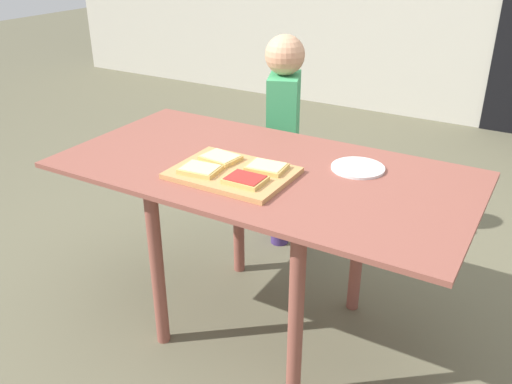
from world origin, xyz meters
TOP-DOWN VIEW (x-y plane):
  - ground_plane at (0.00, 0.00)m, footprint 16.00×16.00m
  - dining_table at (0.00, 0.00)m, footprint 1.50×0.77m
  - cutting_board at (-0.06, -0.11)m, footprint 0.41×0.30m
  - pizza_slice_near_right at (0.03, -0.17)m, footprint 0.13×0.10m
  - pizza_slice_far_right at (0.04, -0.05)m, footprint 0.14×0.11m
  - pizza_slice_far_left at (-0.15, -0.05)m, footprint 0.14×0.12m
  - pizza_slice_near_left at (-0.15, -0.18)m, footprint 0.14×0.12m
  - plate_white_right at (0.30, 0.16)m, footprint 0.19×0.19m
  - child_left at (-0.26, 0.67)m, footprint 0.22×0.27m

SIDE VIEW (x-z plane):
  - ground_plane at x=0.00m, z-range 0.00..0.00m
  - dining_table at x=0.00m, z-range 0.25..0.96m
  - child_left at x=-0.26m, z-range 0.09..1.14m
  - plate_white_right at x=0.30m, z-range 0.71..0.72m
  - cutting_board at x=-0.06m, z-range 0.71..0.72m
  - pizza_slice_near_right at x=0.03m, z-range 0.72..0.74m
  - pizza_slice_far_right at x=0.04m, z-range 0.72..0.74m
  - pizza_slice_far_left at x=-0.15m, z-range 0.72..0.74m
  - pizza_slice_near_left at x=-0.15m, z-range 0.72..0.74m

